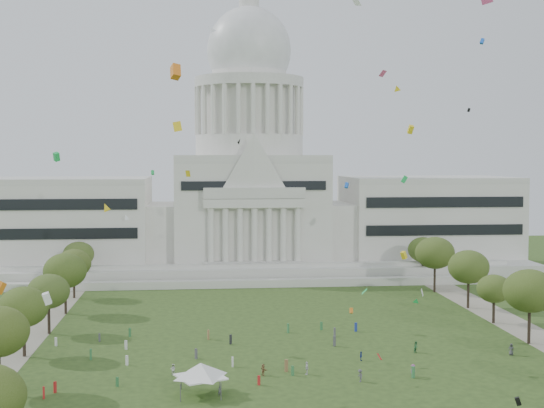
# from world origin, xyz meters

# --- Properties ---
(ground) EXTENTS (400.00, 400.00, 0.00)m
(ground) POSITION_xyz_m (0.00, 0.00, 0.00)
(ground) COLOR #2C441A
(ground) RESTS_ON ground
(capitol) EXTENTS (160.00, 64.50, 91.30)m
(capitol) POSITION_xyz_m (0.00, 113.59, 22.30)
(capitol) COLOR beige
(capitol) RESTS_ON ground
(path_left) EXTENTS (8.00, 160.00, 0.04)m
(path_left) POSITION_xyz_m (-48.00, 30.00, 0.02)
(path_left) COLOR gray
(path_left) RESTS_ON ground
(path_right) EXTENTS (8.00, 160.00, 0.04)m
(path_right) POSITION_xyz_m (48.00, 30.00, 0.02)
(path_right) COLOR gray
(path_right) RESTS_ON ground
(row_tree_l_2) EXTENTS (8.42, 8.42, 11.97)m
(row_tree_l_2) POSITION_xyz_m (-45.04, 17.30, 8.51)
(row_tree_l_2) COLOR black
(row_tree_l_2) RESTS_ON ground
(row_tree_r_2) EXTENTS (9.55, 9.55, 13.58)m
(row_tree_r_2) POSITION_xyz_m (44.17, 17.44, 9.66)
(row_tree_r_2) COLOR black
(row_tree_r_2) RESTS_ON ground
(row_tree_l_3) EXTENTS (8.12, 8.12, 11.55)m
(row_tree_l_3) POSITION_xyz_m (-44.09, 33.92, 8.21)
(row_tree_l_3) COLOR black
(row_tree_l_3) RESTS_ON ground
(row_tree_r_3) EXTENTS (7.01, 7.01, 9.98)m
(row_tree_r_3) POSITION_xyz_m (44.40, 34.48, 7.08)
(row_tree_r_3) COLOR black
(row_tree_r_3) RESTS_ON ground
(row_tree_l_4) EXTENTS (9.29, 9.29, 13.21)m
(row_tree_l_4) POSITION_xyz_m (-44.08, 52.42, 9.39)
(row_tree_l_4) COLOR black
(row_tree_l_4) RESTS_ON ground
(row_tree_r_4) EXTENTS (9.19, 9.19, 13.06)m
(row_tree_r_4) POSITION_xyz_m (44.76, 50.04, 9.29)
(row_tree_r_4) COLOR black
(row_tree_r_4) RESTS_ON ground
(row_tree_l_5) EXTENTS (8.33, 8.33, 11.85)m
(row_tree_l_5) POSITION_xyz_m (-45.22, 71.01, 8.42)
(row_tree_l_5) COLOR black
(row_tree_l_5) RESTS_ON ground
(row_tree_r_5) EXTENTS (9.82, 9.82, 13.96)m
(row_tree_r_5) POSITION_xyz_m (43.49, 70.19, 9.93)
(row_tree_r_5) COLOR black
(row_tree_r_5) RESTS_ON ground
(row_tree_l_6) EXTENTS (8.19, 8.19, 11.64)m
(row_tree_l_6) POSITION_xyz_m (-46.87, 89.14, 8.27)
(row_tree_l_6) COLOR black
(row_tree_l_6) RESTS_ON ground
(row_tree_r_6) EXTENTS (8.42, 8.42, 11.97)m
(row_tree_r_6) POSITION_xyz_m (45.96, 88.13, 8.51)
(row_tree_r_6) COLOR black
(row_tree_r_6) RESTS_ON ground
(event_tent) EXTENTS (11.09, 11.09, 4.71)m
(event_tent) POSITION_xyz_m (-15.32, -6.47, 3.66)
(event_tent) COLOR #4C4C4C
(event_tent) RESTS_ON ground
(person_0) EXTENTS (1.18, 1.05, 2.03)m
(person_0) POSITION_xyz_m (37.65, 9.97, 1.01)
(person_0) COLOR #4C4C51
(person_0) RESTS_ON ground
(person_2) EXTENTS (1.12, 1.07, 1.99)m
(person_2) POSITION_xyz_m (21.96, 13.20, 0.99)
(person_2) COLOR #33723F
(person_2) RESTS_ON ground
(person_3) EXTENTS (0.83, 1.33, 1.91)m
(person_3) POSITION_xyz_m (8.62, -2.59, 0.96)
(person_3) COLOR #4C4C51
(person_3) RESTS_ON ground
(person_4) EXTENTS (0.75, 1.23, 2.02)m
(person_4) POSITION_xyz_m (1.18, 2.04, 1.01)
(person_4) COLOR silver
(person_4) RESTS_ON ground
(person_5) EXTENTS (1.36, 1.80, 1.82)m
(person_5) POSITION_xyz_m (-5.61, 2.14, 0.91)
(person_5) COLOR olive
(person_5) RESTS_ON ground
(person_7) EXTENTS (0.67, 0.60, 1.51)m
(person_7) POSITION_xyz_m (-12.67, -7.36, 0.75)
(person_7) COLOR #4C4C51
(person_7) RESTS_ON ground
(person_8) EXTENTS (0.93, 0.70, 1.71)m
(person_8) POSITION_xyz_m (-19.57, 3.92, 0.86)
(person_8) COLOR silver
(person_8) RESTS_ON ground
(person_9) EXTENTS (1.32, 1.33, 1.92)m
(person_9) POSITION_xyz_m (17.36, -0.66, 0.96)
(person_9) COLOR #994C8C
(person_9) RESTS_ON ground
(person_10) EXTENTS (0.75, 1.03, 1.57)m
(person_10) POSITION_xyz_m (11.31, 9.03, 0.78)
(person_10) COLOR navy
(person_10) RESTS_ON ground
(distant_crowd) EXTENTS (58.65, 38.39, 1.94)m
(distant_crowd) POSITION_xyz_m (-11.83, 15.06, 0.86)
(distant_crowd) COLOR #B21E1E
(distant_crowd) RESTS_ON ground
(kite_swarm) EXTENTS (89.61, 97.05, 64.94)m
(kite_swarm) POSITION_xyz_m (1.21, 8.63, 31.73)
(kite_swarm) COLOR black
(kite_swarm) RESTS_ON ground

